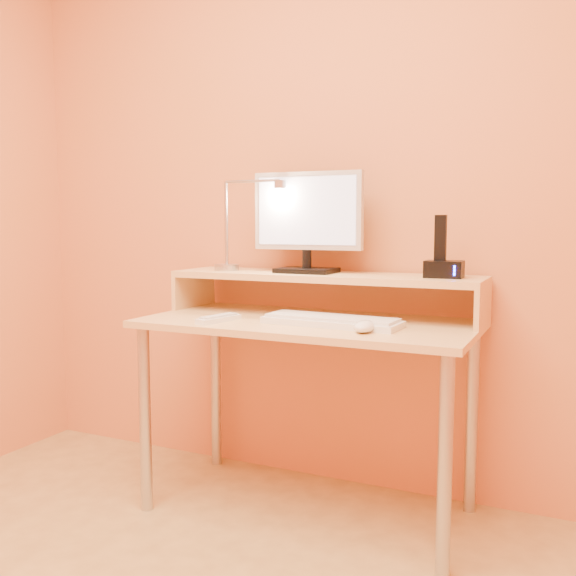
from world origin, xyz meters
The scene contains 25 objects.
wall_back centered at (0.00, 1.50, 1.25)m, with size 3.00×0.04×2.50m, color #DB774C.
desk_leg_fl centered at (-0.55, 0.93, 0.35)m, with size 0.04×0.04×0.69m, color #AFAFB6.
desk_leg_fr centered at (0.55, 0.93, 0.35)m, with size 0.04×0.04×0.69m, color #AFAFB6.
desk_leg_bl centered at (-0.55, 1.43, 0.35)m, with size 0.04×0.04×0.69m, color #AFAFB6.
desk_leg_br centered at (0.55, 1.43, 0.35)m, with size 0.04×0.04×0.69m, color #AFAFB6.
desk_lower centered at (0.00, 1.18, 0.71)m, with size 1.20×0.60×0.03m, color #EEBB73.
shelf_riser_left centered at (-0.59, 1.33, 0.79)m, with size 0.02×0.30×0.14m, color #EEBB73.
shelf_riser_right centered at (0.59, 1.33, 0.79)m, with size 0.02×0.30×0.14m, color #EEBB73.
desk_shelf centered at (0.00, 1.33, 0.87)m, with size 1.20×0.30×0.03m, color #EEBB73.
monitor_foot centered at (-0.07, 1.33, 0.89)m, with size 0.22×0.16×0.02m, color black.
monitor_neck centered at (-0.07, 1.33, 0.93)m, with size 0.04×0.04×0.07m, color black.
monitor_panel centered at (-0.07, 1.34, 1.12)m, with size 0.44×0.04×0.30m, color silver.
monitor_back centered at (-0.07, 1.36, 1.12)m, with size 0.39×0.01×0.25m, color black.
monitor_screen centered at (-0.07, 1.32, 1.12)m, with size 0.40×0.00×0.26m, color silver.
lamp_base centered at (-0.41, 1.30, 0.89)m, with size 0.10×0.10×0.03m, color #AFAFB6.
lamp_post centered at (-0.41, 1.30, 1.07)m, with size 0.01×0.01×0.33m, color #AFAFB6.
lamp_arm centered at (-0.29, 1.30, 1.24)m, with size 0.01×0.01×0.24m, color #AFAFB6.
lamp_head centered at (-0.17, 1.30, 1.22)m, with size 0.04×0.04×0.03m, color #AFAFB6.
lamp_bulb centered at (-0.17, 1.30, 1.20)m, with size 0.03×0.03×0.00m, color #FFEAC6.
phone_dock centered at (0.45, 1.33, 0.91)m, with size 0.13×0.10×0.06m, color black.
phone_handset centered at (0.44, 1.33, 1.02)m, with size 0.04×0.03×0.16m, color black.
phone_led centered at (0.50, 1.28, 0.91)m, with size 0.01×0.00×0.04m, color #2D39F4.
keyboard centered at (0.12, 1.11, 0.73)m, with size 0.48×0.15×0.02m, color white.
mouse centered at (0.27, 1.02, 0.74)m, with size 0.07×0.12×0.04m, color white.
remote_control centered at (-0.28, 1.01, 0.73)m, with size 0.05×0.19×0.02m, color white.
Camera 1 is at (0.89, -0.91, 1.07)m, focal length 39.41 mm.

